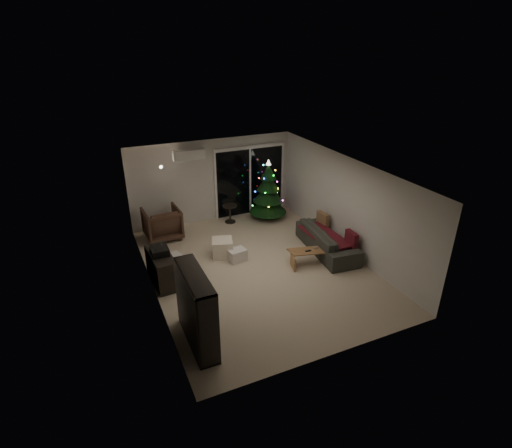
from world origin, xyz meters
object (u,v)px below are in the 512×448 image
(bookshelf, at_px, (187,312))
(coffee_table, at_px, (313,257))
(sofa, at_px, (327,240))
(media_cabinet, at_px, (162,268))
(armchair, at_px, (162,223))
(christmas_tree, at_px, (268,190))

(bookshelf, xyz_separation_m, coffee_table, (3.62, 1.57, -0.54))
(bookshelf, height_order, sofa, bookshelf)
(sofa, bearing_deg, bookshelf, 120.69)
(media_cabinet, relative_size, coffee_table, 1.00)
(media_cabinet, xyz_separation_m, armchair, (0.50, 2.23, 0.08))
(bookshelf, distance_m, media_cabinet, 2.29)
(armchair, relative_size, christmas_tree, 0.52)
(media_cabinet, xyz_separation_m, christmas_tree, (3.80, 2.28, 0.57))
(armchair, xyz_separation_m, coffee_table, (3.11, -2.93, -0.26))
(armchair, relative_size, sofa, 0.45)
(bookshelf, bearing_deg, sofa, 27.94)
(armchair, height_order, sofa, armchair)
(armchair, xyz_separation_m, sofa, (3.80, -2.53, -0.12))
(armchair, height_order, christmas_tree, christmas_tree)
(bookshelf, distance_m, coffee_table, 3.98)
(coffee_table, relative_size, christmas_tree, 0.63)
(media_cabinet, height_order, armchair, armchair)
(armchair, bearing_deg, media_cabinet, 74.24)
(media_cabinet, xyz_separation_m, coffee_table, (3.62, -0.70, -0.18))
(media_cabinet, height_order, christmas_tree, christmas_tree)
(coffee_table, bearing_deg, sofa, 45.16)
(armchair, distance_m, christmas_tree, 3.33)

